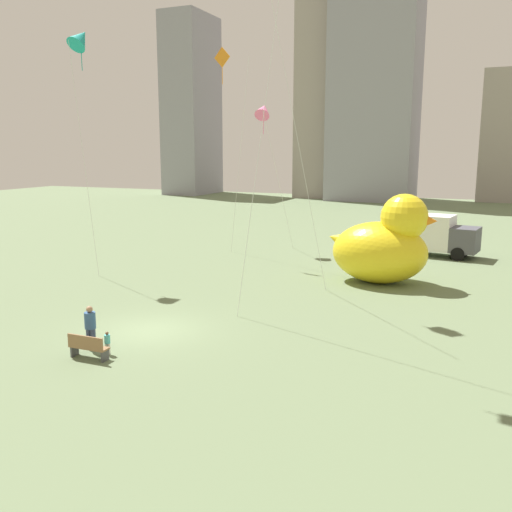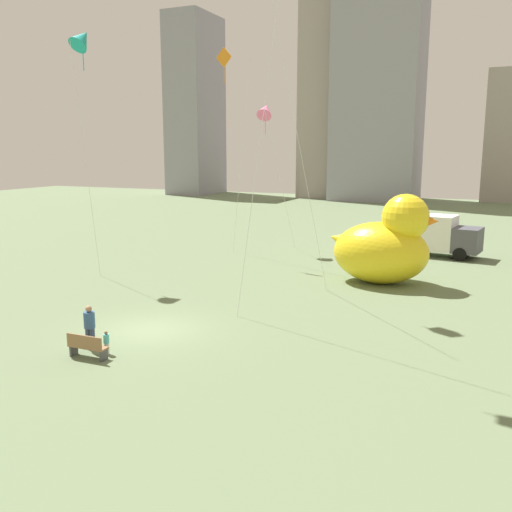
{
  "view_description": "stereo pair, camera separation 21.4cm",
  "coord_description": "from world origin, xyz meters",
  "views": [
    {
      "loc": [
        12.61,
        -18.47,
        7.35
      ],
      "look_at": [
        2.91,
        4.38,
        2.58
      ],
      "focal_mm": 39.11,
      "sensor_mm": 36.0,
      "label": 1
    },
    {
      "loc": [
        12.81,
        -18.39,
        7.35
      ],
      "look_at": [
        2.91,
        4.38,
        2.58
      ],
      "focal_mm": 39.11,
      "sensor_mm": 36.0,
      "label": 2
    }
  ],
  "objects": [
    {
      "name": "city_skyline",
      "position": [
        3.93,
        65.4,
        17.28
      ],
      "size": [
        80.95,
        15.03,
        41.49
      ],
      "color": "gray",
      "rests_on": "ground"
    },
    {
      "name": "kite_pink",
      "position": [
        -3.14,
        20.0,
        10.1
      ],
      "size": [
        2.8,
        2.99,
        10.89
      ],
      "color": "silver",
      "rests_on": "ground"
    },
    {
      "name": "giant_inflatable_duck",
      "position": [
        7.26,
        12.21,
        2.13
      ],
      "size": [
        6.03,
        3.87,
        5.0
      ],
      "color": "yellow",
      "rests_on": "ground"
    },
    {
      "name": "kite_orange",
      "position": [
        -4.25,
        15.84,
        12.56
      ],
      "size": [
        2.41,
        1.94,
        13.87
      ],
      "color": "silver",
      "rests_on": "ground"
    },
    {
      "name": "person_child",
      "position": [
        0.13,
        -2.88,
        0.48
      ],
      "size": [
        0.21,
        0.21,
        0.87
      ],
      "color": "silver",
      "rests_on": "ground"
    },
    {
      "name": "ground_plane",
      "position": [
        0.0,
        0.0,
        0.0
      ],
      "size": [
        140.0,
        140.0,
        0.0
      ],
      "primitive_type": "plane",
      "color": "#657754"
    },
    {
      "name": "kite_teal",
      "position": [
        -9.06,
        7.68,
        13.34
      ],
      "size": [
        1.29,
        1.67,
        14.14
      ],
      "color": "silver",
      "rests_on": "ground"
    },
    {
      "name": "person_adult",
      "position": [
        -0.75,
        -2.7,
        0.93
      ],
      "size": [
        0.41,
        0.41,
        1.68
      ],
      "color": "#38476B",
      "rests_on": "ground"
    },
    {
      "name": "park_bench",
      "position": [
        -0.22,
        -3.52,
        0.47
      ],
      "size": [
        1.5,
        0.46,
        0.9
      ],
      "color": "olive",
      "rests_on": "ground"
    },
    {
      "name": "box_truck",
      "position": [
        8.77,
        21.82,
        1.45
      ],
      "size": [
        6.37,
        3.2,
        2.85
      ],
      "color": "white",
      "rests_on": "ground"
    }
  ]
}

